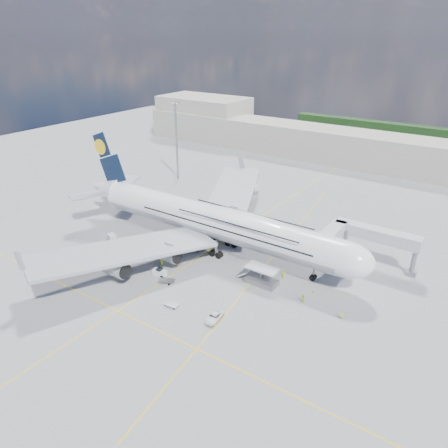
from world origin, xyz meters
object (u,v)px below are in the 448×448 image
Objects in this scene: crew_van at (283,274)px; dolly_row_a at (69,259)px; jet_bridge at (358,236)px; crew_nose at (341,316)px; dolly_nose_near at (166,281)px; crew_loader at (303,299)px; crew_wing at (173,247)px; baggage_tug at (160,272)px; airliner at (214,221)px; dolly_row_b at (112,238)px; cone_tail at (128,205)px; catering_truck_inner at (225,197)px; dolly_row_c at (124,267)px; dolly_nose_far at (171,305)px; service_van at (214,317)px; dolly_back at (105,245)px; catering_truck_outer at (248,187)px; cargo_loader at (261,278)px; light_mast at (177,140)px; cone_wing_right_outer at (117,278)px; cone_wing_left_inner at (230,231)px; cone_wing_left_outer at (233,213)px; crew_tug at (161,261)px; cone_nose at (313,291)px; cone_wing_right_inner at (178,265)px.

dolly_row_a is at bearing 70.21° from crew_van.
jet_bridge is 11.39× the size of crew_nose.
dolly_row_a reaches higher than dolly_nose_near.
crew_wing is at bearing -139.15° from crew_loader.
crew_van is (18.65, 15.08, 0.47)m from dolly_nose_near.
airliner is at bearing 74.84° from baggage_tug.
dolly_row_b is 48.53m from crew_loader.
crew_loader reaches higher than cone_tail.
airliner is at bearing -11.61° from cone_tail.
catering_truck_inner is (-14.68, 42.71, 1.51)m from dolly_nose_near.
dolly_row_c reaches higher than dolly_nose_far.
crew_nose is at bearing 3.26° from baggage_tug.
service_van is (18.04, -5.84, -0.17)m from baggage_tug.
dolly_back is at bearing -147.49° from airliner.
jet_bridge is 46.16m from catering_truck_inner.
airliner is 12.55× the size of catering_truck_outer.
cargo_loader is at bearing -15.43° from cone_tail.
catering_truck_outer is (26.93, 1.82, -11.49)m from light_mast.
light_mast is at bearing 41.80° from crew_wing.
dolly_back is 1.81× the size of crew_loader.
cargo_loader reaches higher than dolly_back.
cone_wing_right_outer is 1.00× the size of cone_tail.
cone_wing_left_inner is 11.58m from cone_wing_left_outer.
crew_tug is 3.84× the size of cone_tail.
jet_bridge is at bearing 60.84° from service_van.
cone_nose is at bearing 132.30° from crew_loader.
dolly_row_c reaches higher than dolly_back.
baggage_tug is 37.10m from crew_nose.
cone_wing_right_inner reaches higher than cone_wing_left_inner.
cone_wing_right_inner is at bearing 120.10° from dolly_nose_far.
dolly_row_a is at bearing -91.20° from catering_truck_inner.
crew_wing reaches higher than cone_wing_right_outer.
crew_loader is 3.48× the size of cone_wing_left_inner.
dolly_back is 30.68m from cone_wing_left_inner.
dolly_nose_far is 0.63× the size of service_van.
cone_wing_left_inner is at bearing -42.94° from catering_truck_inner.
cone_wing_right_outer is (5.44, -47.54, -1.62)m from catering_truck_inner.
jet_bridge is 22.93m from cargo_loader.
cone_wing_right_inner is (-31.21, -22.27, -6.56)m from jet_bridge.
crew_loader is (25.84, 9.09, 0.49)m from dolly_nose_near.
jet_bridge reaches higher than dolly_row_b.
dolly_back is 1.85× the size of crew_nose.
light_mast is 7.78× the size of dolly_row_c.
cone_wing_right_inner is at bearing -166.92° from cargo_loader.
dolly_back is at bearing 61.39° from dolly_row_a.
jet_bridge reaches higher than crew_wing.
crew_loader reaches higher than dolly_nose_near.
catering_truck_outer reaches higher than dolly_row_a.
dolly_row_a is 20.67m from crew_tug.
dolly_row_a is 7.42× the size of cone_tail.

